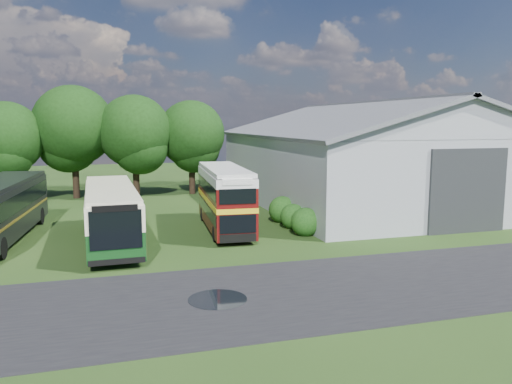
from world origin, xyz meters
name	(u,v)px	position (x,y,z in m)	size (l,w,h in m)	color
ground	(237,273)	(0.00, 0.00, 0.00)	(120.00, 120.00, 0.00)	#1B3310
asphalt_road	(329,288)	(3.00, -3.00, 0.00)	(60.00, 8.00, 0.02)	black
puddle	(217,300)	(-1.50, -3.00, 0.00)	(2.20, 2.20, 0.01)	black
storage_shed	(367,151)	(15.00, 15.98, 4.17)	(18.80, 24.80, 8.15)	gray
tree_left_b	(6,138)	(-13.00, 23.50, 5.25)	(5.78, 5.78, 8.16)	black
tree_mid	(73,126)	(-8.00, 24.80, 6.18)	(6.80, 6.80, 9.60)	black
tree_right_a	(135,132)	(-3.00, 23.80, 5.69)	(6.26, 6.26, 8.83)	black
tree_right_b	(191,134)	(2.00, 24.60, 5.44)	(5.98, 5.98, 8.45)	black
shrub_front	(305,235)	(5.60, 6.00, 0.00)	(1.70, 1.70, 1.70)	#194714
shrub_mid	(293,228)	(5.60, 8.00, 0.00)	(1.60, 1.60, 1.60)	#194714
shrub_back	(282,222)	(5.60, 10.00, 0.00)	(1.80, 1.80, 1.80)	#194714
bus_green_single	(111,213)	(-5.17, 7.25, 1.65)	(2.95, 11.29, 3.09)	black
bus_maroon_double	(225,199)	(1.45, 8.76, 1.91)	(2.86, 9.04, 3.83)	black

